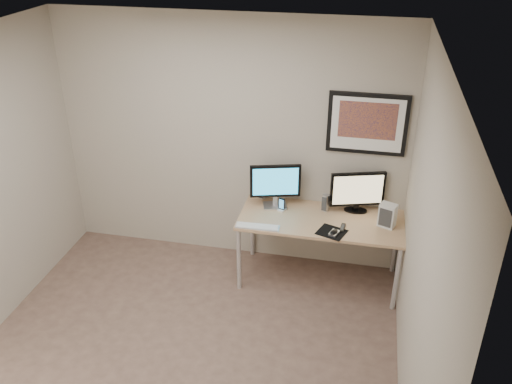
{
  "coord_description": "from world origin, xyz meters",
  "views": [
    {
      "loc": [
        1.33,
        -3.24,
        3.44
      ],
      "look_at": [
        0.4,
        1.1,
        1.09
      ],
      "focal_mm": 38.0,
      "sensor_mm": 36.0,
      "label": 1
    }
  ],
  "objects_px": {
    "desk": "(321,224)",
    "monitor_tv": "(357,191)",
    "monitor_large": "(275,184)",
    "fan_unit": "(387,215)",
    "framed_art": "(367,124)",
    "speaker_left": "(262,190)",
    "phone_dock": "(282,204)",
    "speaker_right": "(326,203)",
    "keyboard": "(257,226)"
  },
  "relations": [
    {
      "from": "phone_dock",
      "to": "desk",
      "type": "bearing_deg",
      "value": 11.75
    },
    {
      "from": "fan_unit",
      "to": "desk",
      "type": "bearing_deg",
      "value": -158.79
    },
    {
      "from": "desk",
      "to": "monitor_tv",
      "type": "distance_m",
      "value": 0.49
    },
    {
      "from": "phone_dock",
      "to": "monitor_large",
      "type": "bearing_deg",
      "value": 160.81
    },
    {
      "from": "framed_art",
      "to": "fan_unit",
      "type": "bearing_deg",
      "value": -50.76
    },
    {
      "from": "monitor_large",
      "to": "speaker_right",
      "type": "distance_m",
      "value": 0.54
    },
    {
      "from": "monitor_large",
      "to": "fan_unit",
      "type": "bearing_deg",
      "value": -23.49
    },
    {
      "from": "fan_unit",
      "to": "monitor_large",
      "type": "bearing_deg",
      "value": -166.22
    },
    {
      "from": "desk",
      "to": "keyboard",
      "type": "relative_size",
      "value": 3.79
    },
    {
      "from": "monitor_tv",
      "to": "keyboard",
      "type": "distance_m",
      "value": 1.05
    },
    {
      "from": "desk",
      "to": "monitor_tv",
      "type": "relative_size",
      "value": 3.02
    },
    {
      "from": "desk",
      "to": "fan_unit",
      "type": "xyz_separation_m",
      "value": [
        0.62,
        -0.0,
        0.18
      ]
    },
    {
      "from": "monitor_large",
      "to": "speaker_left",
      "type": "distance_m",
      "value": 0.28
    },
    {
      "from": "monitor_tv",
      "to": "desk",
      "type": "bearing_deg",
      "value": -162.47
    },
    {
      "from": "framed_art",
      "to": "speaker_left",
      "type": "xyz_separation_m",
      "value": [
        -1.0,
        -0.03,
        -0.8
      ]
    },
    {
      "from": "keyboard",
      "to": "monitor_tv",
      "type": "bearing_deg",
      "value": 27.45
    },
    {
      "from": "desk",
      "to": "keyboard",
      "type": "xyz_separation_m",
      "value": [
        -0.58,
        -0.28,
        0.07
      ]
    },
    {
      "from": "monitor_tv",
      "to": "framed_art",
      "type": "bearing_deg",
      "value": 57.93
    },
    {
      "from": "desk",
      "to": "monitor_large",
      "type": "xyz_separation_m",
      "value": [
        -0.49,
        0.15,
        0.32
      ]
    },
    {
      "from": "monitor_tv",
      "to": "keyboard",
      "type": "height_order",
      "value": "monitor_tv"
    },
    {
      "from": "monitor_tv",
      "to": "speaker_left",
      "type": "xyz_separation_m",
      "value": [
        -0.97,
        0.08,
        -0.14
      ]
    },
    {
      "from": "monitor_large",
      "to": "fan_unit",
      "type": "xyz_separation_m",
      "value": [
        1.11,
        -0.15,
        -0.14
      ]
    },
    {
      "from": "monitor_tv",
      "to": "fan_unit",
      "type": "height_order",
      "value": "monitor_tv"
    },
    {
      "from": "phone_dock",
      "to": "keyboard",
      "type": "bearing_deg",
      "value": -93.41
    },
    {
      "from": "keyboard",
      "to": "monitor_large",
      "type": "bearing_deg",
      "value": 76.21
    },
    {
      "from": "desk",
      "to": "speaker_left",
      "type": "xyz_separation_m",
      "value": [
        -0.65,
        0.3,
        0.16
      ]
    },
    {
      "from": "monitor_tv",
      "to": "speaker_right",
      "type": "relative_size",
      "value": 3.03
    },
    {
      "from": "speaker_left",
      "to": "phone_dock",
      "type": "bearing_deg",
      "value": -27.62
    },
    {
      "from": "speaker_right",
      "to": "keyboard",
      "type": "bearing_deg",
      "value": -125.72
    },
    {
      "from": "framed_art",
      "to": "keyboard",
      "type": "relative_size",
      "value": 1.78
    },
    {
      "from": "monitor_tv",
      "to": "speaker_right",
      "type": "xyz_separation_m",
      "value": [
        -0.3,
        -0.05,
        -0.14
      ]
    },
    {
      "from": "framed_art",
      "to": "phone_dock",
      "type": "bearing_deg",
      "value": -161.28
    },
    {
      "from": "desk",
      "to": "framed_art",
      "type": "distance_m",
      "value": 1.07
    },
    {
      "from": "desk",
      "to": "monitor_large",
      "type": "relative_size",
      "value": 3.22
    },
    {
      "from": "speaker_left",
      "to": "phone_dock",
      "type": "xyz_separation_m",
      "value": [
        0.24,
        -0.23,
        -0.02
      ]
    },
    {
      "from": "desk",
      "to": "keyboard",
      "type": "height_order",
      "value": "keyboard"
    },
    {
      "from": "keyboard",
      "to": "fan_unit",
      "type": "height_order",
      "value": "fan_unit"
    },
    {
      "from": "desk",
      "to": "phone_dock",
      "type": "bearing_deg",
      "value": 169.51
    },
    {
      "from": "desk",
      "to": "keyboard",
      "type": "distance_m",
      "value": 0.65
    },
    {
      "from": "keyboard",
      "to": "fan_unit",
      "type": "bearing_deg",
      "value": 11.32
    },
    {
      "from": "desk",
      "to": "framed_art",
      "type": "relative_size",
      "value": 2.13
    },
    {
      "from": "desk",
      "to": "monitor_large",
      "type": "distance_m",
      "value": 0.6
    },
    {
      "from": "framed_art",
      "to": "speaker_left",
      "type": "relative_size",
      "value": 4.08
    },
    {
      "from": "monitor_large",
      "to": "keyboard",
      "type": "height_order",
      "value": "monitor_large"
    },
    {
      "from": "phone_dock",
      "to": "speaker_right",
      "type": "bearing_deg",
      "value": 35.49
    },
    {
      "from": "keyboard",
      "to": "desk",
      "type": "bearing_deg",
      "value": 24.25
    },
    {
      "from": "monitor_large",
      "to": "keyboard",
      "type": "xyz_separation_m",
      "value": [
        -0.09,
        -0.43,
        -0.25
      ]
    },
    {
      "from": "framed_art",
      "to": "fan_unit",
      "type": "relative_size",
      "value": 3.2
    },
    {
      "from": "speaker_left",
      "to": "keyboard",
      "type": "distance_m",
      "value": 0.6
    },
    {
      "from": "monitor_large",
      "to": "desk",
      "type": "bearing_deg",
      "value": -32.59
    }
  ]
}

